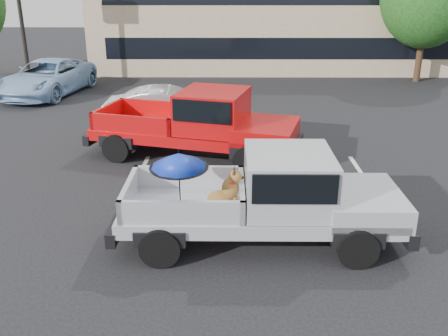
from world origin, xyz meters
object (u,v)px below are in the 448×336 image
at_px(silver_pickup, 275,194).
at_px(blue_suv, 47,78).
at_px(red_pickup, 207,122).
at_px(silver_sedan, 170,110).

bearing_deg(silver_pickup, blue_suv, 124.13).
distance_m(red_pickup, silver_sedan, 3.20).
xyz_separation_m(silver_pickup, blue_suv, (-9.00, 13.35, -0.28)).
relative_size(red_pickup, blue_suv, 1.16).
height_order(red_pickup, blue_suv, red_pickup).
distance_m(silver_pickup, blue_suv, 16.11).
bearing_deg(silver_sedan, silver_pickup, -160.27).
bearing_deg(silver_pickup, red_pickup, 107.24).
xyz_separation_m(silver_pickup, red_pickup, (-1.52, 4.95, 0.05)).
height_order(red_pickup, silver_sedan, red_pickup).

